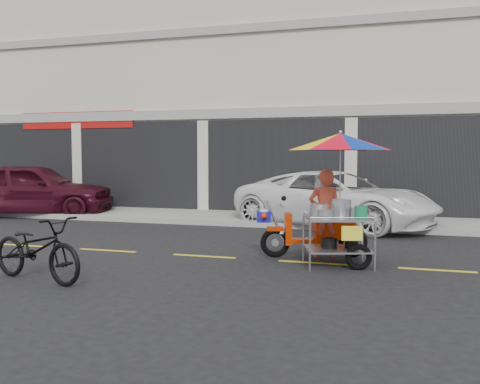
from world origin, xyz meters
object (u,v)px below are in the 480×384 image
(maroon_sedan, at_px, (33,189))
(food_vendor_rig, at_px, (333,180))
(white_pickup, at_px, (336,199))
(near_bicycle, at_px, (37,249))

(maroon_sedan, relative_size, food_vendor_rig, 1.82)
(maroon_sedan, bearing_deg, white_pickup, -105.65)
(white_pickup, height_order, near_bicycle, white_pickup)
(maroon_sedan, distance_m, near_bicycle, 9.04)
(near_bicycle, bearing_deg, white_pickup, -11.27)
(white_pickup, height_order, food_vendor_rig, food_vendor_rig)
(maroon_sedan, relative_size, white_pickup, 0.92)
(maroon_sedan, xyz_separation_m, near_bicycle, (5.64, -7.06, -0.33))
(near_bicycle, distance_m, food_vendor_rig, 4.88)
(near_bicycle, xyz_separation_m, food_vendor_rig, (3.96, 2.69, 0.94))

